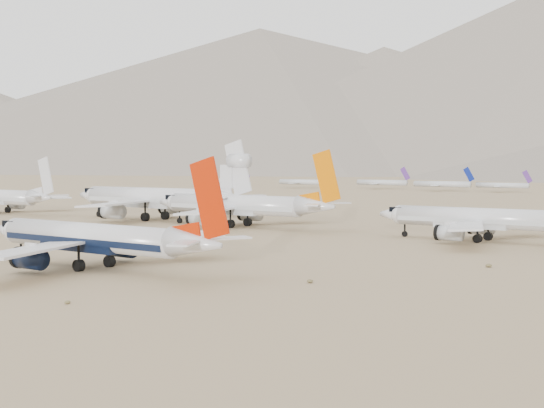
{
  "coord_description": "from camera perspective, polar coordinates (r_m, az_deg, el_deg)",
  "views": [
    {
      "loc": [
        80.38,
        -82.53,
        15.92
      ],
      "look_at": [
        -20.9,
        54.17,
        7.0
      ],
      "focal_mm": 50.0,
      "sensor_mm": 36.0,
      "label": 1
    }
  ],
  "objects": [
    {
      "name": "row2_white_trijet",
      "position": [
        216.39,
        -8.49,
        0.47
      ],
      "size": [
        63.18,
        61.74,
        22.39
      ],
      "color": "silver",
      "rests_on": "ground"
    },
    {
      "name": "main_airliner",
      "position": [
        117.35,
        -13.03,
        -2.57
      ],
      "size": [
        48.19,
        47.07,
        17.01
      ],
      "color": "silver",
      "rests_on": "ground"
    },
    {
      "name": "row2_white_twin",
      "position": [
        261.21,
        -19.81,
        0.46
      ],
      "size": [
        51.27,
        50.17,
        18.32
      ],
      "color": "silver",
      "rests_on": "ground"
    },
    {
      "name": "row2_gold_tail",
      "position": [
        161.35,
        15.81,
        -1.12
      ],
      "size": [
        46.63,
        45.6,
        16.6
      ],
      "color": "silver",
      "rests_on": "ground"
    },
    {
      "name": "ground",
      "position": [
        116.3,
        -7.66,
        -4.89
      ],
      "size": [
        7000.0,
        7000.0,
        0.0
      ],
      "primitive_type": "plane",
      "color": "#856E4D",
      "rests_on": "ground"
    },
    {
      "name": "row2_orange_tail",
      "position": [
        191.63,
        -2.33,
        -0.13
      ],
      "size": [
        54.45,
        53.27,
        19.42
      ],
      "color": "silver",
      "rests_on": "ground"
    }
  ]
}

